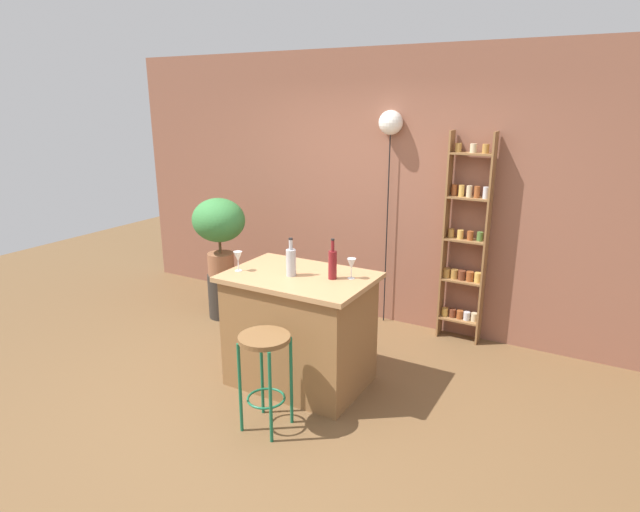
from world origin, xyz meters
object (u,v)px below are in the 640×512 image
at_px(wine_glass_center, 238,257).
at_px(pendant_globe_light, 391,125).
at_px(wine_glass_left, 351,264).
at_px(bar_stool, 265,359).
at_px(plant_stool, 223,295).
at_px(bottle_soda_blue, 291,262).
at_px(spice_shelf, 465,243).
at_px(bottle_wine_red, 333,264).
at_px(potted_plant, 219,225).

height_order(wine_glass_center, pendant_globe_light, pendant_globe_light).
bearing_deg(wine_glass_center, wine_glass_left, 17.28).
bearing_deg(wine_glass_left, bar_stool, -109.03).
distance_m(bar_stool, plant_stool, 2.19).
bearing_deg(plant_stool, wine_glass_left, -19.48).
bearing_deg(pendant_globe_light, wine_glass_left, -78.45).
bearing_deg(plant_stool, bottle_soda_blue, -30.19).
bearing_deg(wine_glass_left, pendant_globe_light, 101.55).
distance_m(bottle_soda_blue, wine_glass_left, 0.48).
bearing_deg(spice_shelf, bottle_wine_red, -114.30).
bearing_deg(wine_glass_center, pendant_globe_light, 70.47).
xyz_separation_m(potted_plant, wine_glass_left, (1.88, -0.67, 0.04)).
xyz_separation_m(bar_stool, pendant_globe_light, (-0.01, 2.22, 1.52)).
distance_m(potted_plant, wine_glass_center, 1.37).
height_order(spice_shelf, wine_glass_left, spice_shelf).
height_order(potted_plant, wine_glass_left, potted_plant).
distance_m(bottle_soda_blue, bottle_wine_red, 0.34).
distance_m(spice_shelf, potted_plant, 2.51).
bearing_deg(wine_glass_center, bottle_soda_blue, 13.94).
distance_m(potted_plant, pendant_globe_light, 2.04).
bearing_deg(wine_glass_center, bottle_wine_red, 14.86).
height_order(spice_shelf, plant_stool, spice_shelf).
bearing_deg(bar_stool, wine_glass_center, 139.74).
relative_size(bar_stool, bottle_wine_red, 2.24).
bearing_deg(potted_plant, spice_shelf, 16.50).
xyz_separation_m(spice_shelf, pendant_globe_light, (-0.82, 0.04, 1.07)).
distance_m(plant_stool, potted_plant, 0.79).
bearing_deg(spice_shelf, potted_plant, -163.50).
bearing_deg(wine_glass_left, bottle_soda_blue, -159.55).
relative_size(plant_stool, potted_plant, 0.59).
xyz_separation_m(spice_shelf, bottle_wine_red, (-0.66, -1.45, 0.08)).
height_order(bottle_soda_blue, wine_glass_left, bottle_soda_blue).
bearing_deg(pendant_globe_light, spice_shelf, -2.76).
relative_size(bar_stool, spice_shelf, 0.36).
relative_size(plant_stool, wine_glass_center, 2.97).
bearing_deg(potted_plant, bottle_soda_blue, -30.19).
relative_size(wine_glass_left, wine_glass_center, 1.00).
distance_m(spice_shelf, plant_stool, 2.62).
xyz_separation_m(spice_shelf, potted_plant, (-2.41, -0.71, 0.04)).
distance_m(bottle_wine_red, wine_glass_center, 0.79).
height_order(potted_plant, bottle_soda_blue, potted_plant).
xyz_separation_m(bottle_wine_red, pendant_globe_light, (-0.16, 1.49, 0.99)).
xyz_separation_m(bar_stool, potted_plant, (-1.61, 1.46, 0.48)).
height_order(bar_stool, spice_shelf, spice_shelf).
relative_size(bar_stool, bottle_soda_blue, 2.34).
bearing_deg(wine_glass_left, spice_shelf, 68.98).
distance_m(bottle_soda_blue, wine_glass_center, 0.46).
bearing_deg(spice_shelf, plant_stool, -163.50).
height_order(wine_glass_left, wine_glass_center, same).
xyz_separation_m(bar_stool, plant_stool, (-1.61, 1.46, -0.30)).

